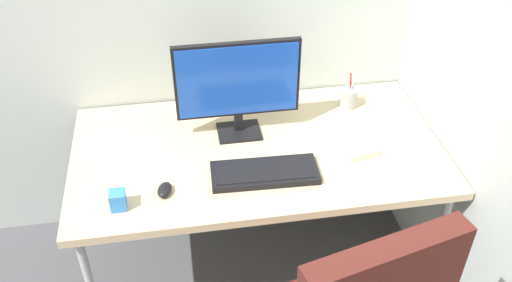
{
  "coord_description": "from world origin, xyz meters",
  "views": [
    {
      "loc": [
        -0.3,
        -1.84,
        2.18
      ],
      "look_at": [
        -0.02,
        -0.08,
        0.81
      ],
      "focal_mm": 39.05,
      "sensor_mm": 36.0,
      "label": 1
    }
  ],
  "objects": [
    {
      "name": "ground_plane",
      "position": [
        0.0,
        0.0,
        0.0
      ],
      "size": [
        8.0,
        8.0,
        0.0
      ],
      "primitive_type": "plane",
      "color": "#4C4C51"
    },
    {
      "name": "wall_side_right",
      "position": [
        0.81,
        -0.22,
        1.4
      ],
      "size": [
        0.04,
        2.33,
        2.8
      ],
      "primitive_type": "cube",
      "color": "#B7C1BC",
      "rests_on": "ground_plane"
    },
    {
      "name": "desk",
      "position": [
        0.0,
        0.0,
        0.67
      ],
      "size": [
        1.56,
        0.83,
        0.71
      ],
      "color": "#D1B78C",
      "rests_on": "ground_plane"
    },
    {
      "name": "monitor",
      "position": [
        -0.06,
        0.13,
        0.96
      ],
      "size": [
        0.53,
        0.15,
        0.44
      ],
      "color": "black",
      "rests_on": "desk"
    },
    {
      "name": "keyboard",
      "position": [
        0.0,
        -0.18,
        0.73
      ],
      "size": [
        0.43,
        0.18,
        0.03
      ],
      "color": "black",
      "rests_on": "desk"
    },
    {
      "name": "mouse",
      "position": [
        -0.4,
        -0.22,
        0.73
      ],
      "size": [
        0.07,
        0.1,
        0.03
      ],
      "primitive_type": "ellipsoid",
      "rotation": [
        0.0,
        0.0,
        -0.26
      ],
      "color": "black",
      "rests_on": "desk"
    },
    {
      "name": "pen_holder",
      "position": [
        0.47,
        0.24,
        0.76
      ],
      "size": [
        0.08,
        0.08,
        0.17
      ],
      "color": "#9EA0A5",
      "rests_on": "desk"
    },
    {
      "name": "notebook",
      "position": [
        0.41,
        -0.05,
        0.73
      ],
      "size": [
        0.19,
        0.24,
        0.02
      ],
      "primitive_type": "cube",
      "rotation": [
        0.0,
        0.0,
        0.24
      ],
      "color": "beige",
      "rests_on": "desk"
    },
    {
      "name": "desk_clamp_accessory",
      "position": [
        -0.57,
        -0.28,
        0.75
      ],
      "size": [
        0.06,
        0.06,
        0.08
      ],
      "primitive_type": "cube",
      "color": "#337FD8",
      "rests_on": "desk"
    }
  ]
}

